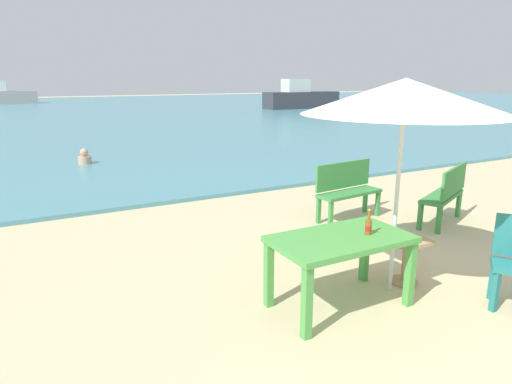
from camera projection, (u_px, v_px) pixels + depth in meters
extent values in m
plane|color=beige|center=(427.00, 306.00, 4.65)|extent=(120.00, 120.00, 0.00)
cube|color=teal|center=(71.00, 112.00, 30.19)|extent=(120.00, 50.00, 0.08)
cube|color=#4C9E47|center=(341.00, 239.00, 4.49)|extent=(1.40, 0.80, 0.06)
cube|color=#4C9E47|center=(307.00, 303.00, 4.00)|extent=(0.08, 0.08, 0.70)
cube|color=#4C9E47|center=(410.00, 274.00, 4.59)|extent=(0.08, 0.08, 0.70)
cube|color=#4C9E47|center=(269.00, 274.00, 4.58)|extent=(0.08, 0.08, 0.70)
cube|color=#4C9E47|center=(365.00, 252.00, 5.17)|extent=(0.08, 0.08, 0.70)
cylinder|color=brown|center=(368.00, 227.00, 4.52)|extent=(0.06, 0.06, 0.16)
cone|color=brown|center=(369.00, 220.00, 4.50)|extent=(0.06, 0.06, 0.03)
cylinder|color=brown|center=(369.00, 214.00, 4.48)|extent=(0.03, 0.03, 0.09)
cylinder|color=red|center=(368.00, 228.00, 4.52)|extent=(0.07, 0.07, 0.05)
cylinder|color=gold|center=(369.00, 210.00, 4.47)|extent=(0.03, 0.03, 0.01)
cylinder|color=silver|center=(397.00, 190.00, 4.73)|extent=(0.04, 0.04, 2.30)
cone|color=beige|center=(405.00, 96.00, 4.49)|extent=(2.10, 2.10, 0.36)
cube|color=tan|center=(407.00, 240.00, 5.05)|extent=(0.44, 0.44, 0.04)
cylinder|color=tan|center=(405.00, 263.00, 5.12)|extent=(0.07, 0.07, 0.50)
cylinder|color=tan|center=(403.00, 281.00, 5.18)|extent=(0.32, 0.32, 0.03)
cube|color=#237275|center=(495.00, 292.00, 4.50)|extent=(0.06, 0.06, 0.42)
cube|color=#237275|center=(493.00, 281.00, 4.75)|extent=(0.06, 0.06, 0.42)
cube|color=#3D8C42|center=(442.00, 196.00, 7.20)|extent=(1.24, 0.81, 0.05)
cube|color=#3D8C42|center=(454.00, 181.00, 7.03)|extent=(1.12, 0.51, 0.44)
cube|color=#3D8C42|center=(441.00, 202.00, 7.76)|extent=(0.06, 0.06, 0.42)
cube|color=#3D8C42|center=(420.00, 217.00, 6.92)|extent=(0.06, 0.06, 0.42)
cube|color=#3D8C42|center=(458.00, 205.00, 7.59)|extent=(0.06, 0.06, 0.42)
cube|color=#3D8C42|center=(439.00, 220.00, 6.75)|extent=(0.06, 0.06, 0.42)
cube|color=#3D8C42|center=(350.00, 193.00, 7.39)|extent=(1.23, 0.49, 0.05)
cube|color=#3D8C42|center=(343.00, 175.00, 7.45)|extent=(1.20, 0.17, 0.44)
cube|color=#3D8C42|center=(331.00, 215.00, 7.03)|extent=(0.06, 0.06, 0.42)
cube|color=#3D8C42|center=(378.00, 204.00, 7.64)|extent=(0.06, 0.06, 0.42)
cube|color=#3D8C42|center=(319.00, 210.00, 7.26)|extent=(0.06, 0.06, 0.42)
cube|color=#3D8C42|center=(365.00, 200.00, 7.86)|extent=(0.06, 0.06, 0.42)
cylinder|color=tan|center=(85.00, 160.00, 11.91)|extent=(0.34, 0.34, 0.20)
sphere|color=tan|center=(84.00, 152.00, 11.86)|extent=(0.21, 0.21, 0.21)
cube|color=gray|center=(3.00, 97.00, 39.03)|extent=(5.44, 1.48, 1.11)
cube|color=#38383F|center=(301.00, 100.00, 33.54)|extent=(5.87, 1.60, 1.20)
cube|color=silver|center=(296.00, 85.00, 33.03)|extent=(1.87, 1.20, 0.93)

